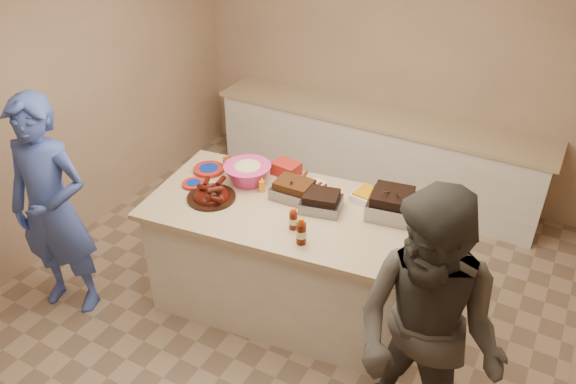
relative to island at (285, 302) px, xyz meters
The scene contains 19 objects.
room 0.13m from the island, 105.91° to the right, with size 4.50×5.00×2.70m, color tan, non-canonical shape.
back_counter 2.12m from the island, 91.01° to the left, with size 3.60×0.64×0.90m, color silver, non-canonical shape.
island is the anchor object (origin of this frame).
rib_platter 1.14m from the island, 161.76° to the right, with size 0.38×0.38×0.15m, color #450E06, non-canonical shape.
pulled_pork_tray 1.00m from the island, 87.88° to the left, with size 0.32×0.24×0.10m, color #47230F.
brisket_tray 1.02m from the island, 20.83° to the left, with size 0.30×0.25×0.09m, color black.
roasting_pan 1.27m from the island, 21.24° to the left, with size 0.34×0.34×0.13m, color gray.
coleslaw_bowl 1.09m from the island, 159.54° to the left, with size 0.38×0.38×0.26m, color #CF327E, non-canonical shape.
sausage_plate 1.04m from the island, 78.43° to the left, with size 0.30×0.30×0.05m, color silver.
mac_cheese_dish 1.20m from the island, 34.23° to the left, with size 0.30×0.22×0.08m, color #D08D08.
bbq_bottle_a 1.03m from the island, 48.75° to the right, with size 0.06×0.06×0.17m, color #441206.
bbq_bottle_b 1.09m from the island, 46.79° to the right, with size 0.07×0.07×0.21m, color #441206.
mustard_bottle 1.02m from the island, 160.33° to the left, with size 0.05×0.05×0.13m, color #EAA214.
sauce_bowl 1.01m from the island, 125.89° to the left, with size 0.15×0.05×0.15m, color silver.
plate_stack_large 1.29m from the island, 169.58° to the left, with size 0.26×0.26×0.03m, color maroon.
plate_stack_small 1.27m from the island, behind, with size 0.18×0.18×0.03m, color maroon.
plastic_cup 1.24m from the island, 158.60° to the left, with size 0.10×0.09×0.10m, color #934D1D.
basket_stack 1.09m from the island, 117.85° to the left, with size 0.22×0.16×0.11m, color maroon.
guest_blue 1.79m from the island, 152.05° to the right, with size 0.68×1.87×0.45m, color #3F59B9.
Camera 1 is at (1.77, -2.95, 3.37)m, focal length 35.00 mm.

